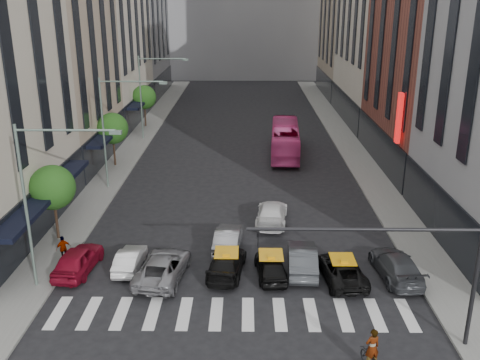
{
  "coord_description": "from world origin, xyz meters",
  "views": [
    {
      "loc": [
        0.47,
        -21.71,
        15.13
      ],
      "look_at": [
        0.09,
        10.59,
        4.0
      ],
      "focal_mm": 40.0,
      "sensor_mm": 36.0,
      "label": 1
    }
  ],
  "objects_px": {
    "car_white_front": "(130,259)",
    "bus": "(285,139)",
    "taxi_left": "(227,263)",
    "taxi_center": "(271,266)",
    "streetlamp_near": "(41,186)",
    "pedestrian_far": "(63,248)",
    "streetlamp_far": "(149,87)",
    "streetlamp_mid": "(114,119)",
    "car_red": "(78,260)"
  },
  "relations": [
    {
      "from": "car_white_front",
      "to": "bus",
      "type": "bearing_deg",
      "value": -111.72
    },
    {
      "from": "car_red",
      "to": "streetlamp_near",
      "type": "bearing_deg",
      "value": 70.18
    },
    {
      "from": "streetlamp_mid",
      "to": "car_white_front",
      "type": "bearing_deg",
      "value": -74.8
    },
    {
      "from": "pedestrian_far",
      "to": "taxi_center",
      "type": "bearing_deg",
      "value": 134.87
    },
    {
      "from": "streetlamp_mid",
      "to": "car_white_front",
      "type": "height_order",
      "value": "streetlamp_mid"
    },
    {
      "from": "car_white_front",
      "to": "pedestrian_far",
      "type": "xyz_separation_m",
      "value": [
        -4.12,
        0.78,
        0.31
      ]
    },
    {
      "from": "taxi_left",
      "to": "taxi_center",
      "type": "bearing_deg",
      "value": -179.77
    },
    {
      "from": "streetlamp_mid",
      "to": "car_red",
      "type": "bearing_deg",
      "value": -86.6
    },
    {
      "from": "taxi_center",
      "to": "car_white_front",
      "type": "bearing_deg",
      "value": -10.99
    },
    {
      "from": "streetlamp_near",
      "to": "car_white_front",
      "type": "height_order",
      "value": "streetlamp_near"
    },
    {
      "from": "taxi_center",
      "to": "pedestrian_far",
      "type": "relative_size",
      "value": 2.56
    },
    {
      "from": "streetlamp_mid",
      "to": "streetlamp_near",
      "type": "bearing_deg",
      "value": -90.0
    },
    {
      "from": "streetlamp_near",
      "to": "car_red",
      "type": "relative_size",
      "value": 2.01
    },
    {
      "from": "taxi_left",
      "to": "streetlamp_far",
      "type": "bearing_deg",
      "value": -65.63
    },
    {
      "from": "streetlamp_mid",
      "to": "taxi_center",
      "type": "xyz_separation_m",
      "value": [
        11.94,
        -14.67,
        -5.23
      ]
    },
    {
      "from": "streetlamp_mid",
      "to": "bus",
      "type": "xyz_separation_m",
      "value": [
        14.44,
        10.17,
        -4.34
      ]
    },
    {
      "from": "car_red",
      "to": "taxi_center",
      "type": "distance_m",
      "value": 11.11
    },
    {
      "from": "pedestrian_far",
      "to": "streetlamp_mid",
      "type": "bearing_deg",
      "value": -129.31
    },
    {
      "from": "streetlamp_near",
      "to": "car_red",
      "type": "xyz_separation_m",
      "value": [
        0.84,
        1.78,
        -5.14
      ]
    },
    {
      "from": "car_white_front",
      "to": "taxi_left",
      "type": "xyz_separation_m",
      "value": [
        5.67,
        -0.51,
        0.06
      ]
    },
    {
      "from": "streetlamp_far",
      "to": "car_red",
      "type": "height_order",
      "value": "streetlamp_far"
    },
    {
      "from": "taxi_left",
      "to": "streetlamp_near",
      "type": "bearing_deg",
      "value": 16.93
    },
    {
      "from": "taxi_left",
      "to": "bus",
      "type": "height_order",
      "value": "bus"
    },
    {
      "from": "streetlamp_far",
      "to": "car_red",
      "type": "xyz_separation_m",
      "value": [
        0.84,
        -30.22,
        -5.14
      ]
    },
    {
      "from": "streetlamp_far",
      "to": "pedestrian_far",
      "type": "distance_m",
      "value": 29.51
    },
    {
      "from": "streetlamp_near",
      "to": "streetlamp_far",
      "type": "distance_m",
      "value": 32.0
    },
    {
      "from": "streetlamp_mid",
      "to": "pedestrian_far",
      "type": "relative_size",
      "value": 5.83
    },
    {
      "from": "taxi_center",
      "to": "pedestrian_far",
      "type": "height_order",
      "value": "pedestrian_far"
    },
    {
      "from": "streetlamp_far",
      "to": "taxi_center",
      "type": "height_order",
      "value": "streetlamp_far"
    },
    {
      "from": "car_red",
      "to": "taxi_center",
      "type": "bearing_deg",
      "value": -176.86
    },
    {
      "from": "car_red",
      "to": "car_white_front",
      "type": "relative_size",
      "value": 1.2
    },
    {
      "from": "streetlamp_far",
      "to": "bus",
      "type": "distance_m",
      "value": 16.16
    },
    {
      "from": "car_red",
      "to": "pedestrian_far",
      "type": "distance_m",
      "value": 1.66
    },
    {
      "from": "streetlamp_far",
      "to": "taxi_left",
      "type": "relative_size",
      "value": 1.95
    },
    {
      "from": "streetlamp_mid",
      "to": "streetlamp_far",
      "type": "xyz_separation_m",
      "value": [
        0.0,
        16.0,
        0.0
      ]
    },
    {
      "from": "taxi_left",
      "to": "bus",
      "type": "distance_m",
      "value": 25.06
    },
    {
      "from": "streetlamp_near",
      "to": "taxi_center",
      "type": "relative_size",
      "value": 2.28
    },
    {
      "from": "streetlamp_far",
      "to": "car_white_front",
      "type": "height_order",
      "value": "streetlamp_far"
    },
    {
      "from": "taxi_center",
      "to": "bus",
      "type": "relative_size",
      "value": 0.35
    },
    {
      "from": "streetlamp_mid",
      "to": "streetlamp_far",
      "type": "bearing_deg",
      "value": 90.0
    },
    {
      "from": "car_white_front",
      "to": "bus",
      "type": "xyz_separation_m",
      "value": [
        10.67,
        24.03,
        0.95
      ]
    },
    {
      "from": "car_white_front",
      "to": "pedestrian_far",
      "type": "distance_m",
      "value": 4.2
    },
    {
      "from": "streetlamp_far",
      "to": "taxi_left",
      "type": "bearing_deg",
      "value": -72.75
    },
    {
      "from": "car_red",
      "to": "bus",
      "type": "distance_m",
      "value": 27.93
    },
    {
      "from": "taxi_left",
      "to": "taxi_center",
      "type": "xyz_separation_m",
      "value": [
        2.51,
        -0.3,
        0.0
      ]
    },
    {
      "from": "streetlamp_mid",
      "to": "bus",
      "type": "bearing_deg",
      "value": 35.17
    },
    {
      "from": "streetlamp_far",
      "to": "taxi_center",
      "type": "xyz_separation_m",
      "value": [
        11.94,
        -30.67,
        -5.23
      ]
    },
    {
      "from": "car_white_front",
      "to": "taxi_left",
      "type": "height_order",
      "value": "taxi_left"
    },
    {
      "from": "streetlamp_near",
      "to": "car_white_front",
      "type": "relative_size",
      "value": 2.42
    },
    {
      "from": "streetlamp_mid",
      "to": "bus",
      "type": "distance_m",
      "value": 18.18
    }
  ]
}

